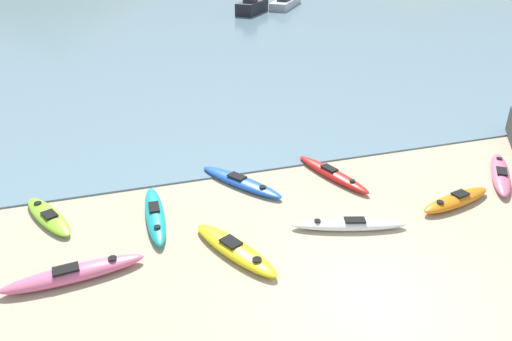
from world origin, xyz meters
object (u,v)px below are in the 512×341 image
Objects in this scene: kayak_on_sand_1 at (155,215)px; kayak_on_sand_3 at (235,249)px; kayak_on_sand_5 at (241,182)px; kayak_on_sand_2 at (456,200)px; kayak_on_sand_6 at (349,224)px; kayak_on_sand_0 at (500,174)px; kayak_on_sand_7 at (48,216)px; moored_boat_1 at (285,3)px; moored_boat_2 at (252,6)px; kayak_on_sand_4 at (332,174)px; kayak_on_sand_8 at (74,273)px.

kayak_on_sand_1 reaches higher than kayak_on_sand_3.
kayak_on_sand_2 is at bearing -27.71° from kayak_on_sand_5.
kayak_on_sand_6 is (-3.92, -0.22, -0.03)m from kayak_on_sand_2.
kayak_on_sand_5 is at bearing 152.29° from kayak_on_sand_2.
kayak_on_sand_0 is 9.17m from kayak_on_sand_5.
kayak_on_sand_3 is (-10.10, -1.46, -0.03)m from kayak_on_sand_0.
kayak_on_sand_3 reaches higher than kayak_on_sand_7.
kayak_on_sand_5 is 1.15× the size of kayak_on_sand_7.
kayak_on_sand_6 is at bearing -20.18° from kayak_on_sand_7.
kayak_on_sand_1 reaches higher than kayak_on_sand_5.
kayak_on_sand_6 is at bearing -107.49° from moored_boat_1.
kayak_on_sand_3 is at bearing -107.58° from moored_boat_2.
moored_boat_1 is (5.10, 35.68, 0.31)m from kayak_on_sand_0.
kayak_on_sand_1 is 1.05× the size of kayak_on_sand_3.
kayak_on_sand_0 is 6.67m from kayak_on_sand_6.
kayak_on_sand_1 is 0.80× the size of moored_boat_2.
moored_boat_2 is (6.59, 31.62, 0.56)m from kayak_on_sand_4.
kayak_on_sand_3 is 0.56× the size of moored_boat_1.
kayak_on_sand_2 is 1.03× the size of kayak_on_sand_7.
kayak_on_sand_8 is 41.74m from moored_boat_1.
kayak_on_sand_0 is at bearing -91.64° from moored_boat_2.
kayak_on_sand_2 is 4.16m from kayak_on_sand_4.
kayak_on_sand_5 is 32.72m from moored_boat_2.
kayak_on_sand_0 is 0.94× the size of kayak_on_sand_5.
kayak_on_sand_1 is at bearing -16.65° from kayak_on_sand_7.
kayak_on_sand_8 is at bearing 179.98° from kayak_on_sand_6.
kayak_on_sand_8 is (-2.32, -2.21, 0.01)m from kayak_on_sand_1.
kayak_on_sand_4 is (-5.64, 1.81, -0.03)m from kayak_on_sand_0.
moored_boat_1 is at bearing 67.75° from kayak_on_sand_3.
kayak_on_sand_3 is at bearing -112.25° from moored_boat_1.
kayak_on_sand_4 reaches higher than kayak_on_sand_7.
kayak_on_sand_0 is at bearing -4.46° from kayak_on_sand_1.
kayak_on_sand_0 is 0.89× the size of kayak_on_sand_4.
kayak_on_sand_2 is 37.54m from moored_boat_1.
kayak_on_sand_7 is 0.49× the size of moored_boat_1.
moored_boat_2 is (-4.14, -2.25, 0.22)m from moored_boat_1.
kayak_on_sand_0 reaches higher than kayak_on_sand_3.
kayak_on_sand_3 is 3.56m from kayak_on_sand_6.
kayak_on_sand_4 is 1.05× the size of kayak_on_sand_5.
kayak_on_sand_4 is 9.46m from kayak_on_sand_7.
kayak_on_sand_5 is 0.56× the size of moored_boat_1.
kayak_on_sand_1 reaches higher than kayak_on_sand_6.
kayak_on_sand_5 is at bearing -112.70° from moored_boat_1.
kayak_on_sand_4 is 0.96× the size of kayak_on_sand_8.
kayak_on_sand_2 reaches higher than kayak_on_sand_3.
kayak_on_sand_7 is at bearing -116.96° from moored_boat_2.
kayak_on_sand_0 is 33.45m from moored_boat_2.
kayak_on_sand_1 is 9.56m from kayak_on_sand_2.
kayak_on_sand_6 is 9.11m from kayak_on_sand_7.
kayak_on_sand_2 is at bearing -13.19° from kayak_on_sand_7.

